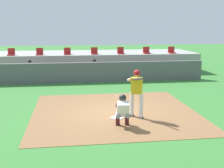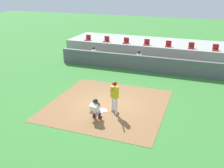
% 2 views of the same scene
% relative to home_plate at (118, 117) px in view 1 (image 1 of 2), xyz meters
% --- Properties ---
extents(ground_plane, '(80.00, 80.00, 0.00)m').
position_rel_home_plate_xyz_m(ground_plane, '(0.00, 0.80, -0.02)').
color(ground_plane, '#387A33').
extents(dirt_infield, '(6.40, 6.40, 0.01)m').
position_rel_home_plate_xyz_m(dirt_infield, '(0.00, 0.80, -0.02)').
color(dirt_infield, olive).
rests_on(dirt_infield, ground).
extents(home_plate, '(0.62, 0.62, 0.02)m').
position_rel_home_plate_xyz_m(home_plate, '(0.00, 0.00, 0.00)').
color(home_plate, white).
rests_on(home_plate, dirt_infield).
extents(batter_at_plate, '(0.57, 0.89, 1.80)m').
position_rel_home_plate_xyz_m(batter_at_plate, '(0.69, -0.02, 1.01)').
color(batter_at_plate, silver).
rests_on(batter_at_plate, ground).
extents(catcher_crouched, '(0.51, 2.05, 1.13)m').
position_rel_home_plate_xyz_m(catcher_crouched, '(0.01, -0.92, 0.58)').
color(catcher_crouched, gray).
rests_on(catcher_crouched, ground).
extents(dugout_wall, '(13.00, 0.30, 1.20)m').
position_rel_home_plate_xyz_m(dugout_wall, '(0.00, 7.30, 0.58)').
color(dugout_wall, '#59595E').
rests_on(dugout_wall, ground).
extents(dugout_bench, '(11.80, 0.44, 0.45)m').
position_rel_home_plate_xyz_m(dugout_bench, '(0.00, 8.30, 0.20)').
color(dugout_bench, olive).
rests_on(dugout_bench, ground).
extents(dugout_player_0, '(0.49, 0.70, 1.30)m').
position_rel_home_plate_xyz_m(dugout_player_0, '(-4.15, 8.14, 0.65)').
color(dugout_player_0, '#939399').
rests_on(dugout_player_0, ground).
extents(dugout_player_1, '(0.49, 0.70, 1.30)m').
position_rel_home_plate_xyz_m(dugout_player_1, '(-0.16, 8.14, 0.65)').
color(dugout_player_1, '#939399').
rests_on(dugout_player_1, ground).
extents(stands_platform, '(15.00, 4.40, 1.40)m').
position_rel_home_plate_xyz_m(stands_platform, '(0.00, 11.70, 0.68)').
color(stands_platform, '#9E9E99').
rests_on(stands_platform, ground).
extents(stadium_seat_0, '(0.46, 0.46, 0.48)m').
position_rel_home_plate_xyz_m(stadium_seat_0, '(-5.57, 10.18, 1.51)').
color(stadium_seat_0, '#A51E1E').
rests_on(stadium_seat_0, stands_platform).
extents(stadium_seat_1, '(0.46, 0.46, 0.48)m').
position_rel_home_plate_xyz_m(stadium_seat_1, '(-3.71, 10.18, 1.51)').
color(stadium_seat_1, '#A51E1E').
rests_on(stadium_seat_1, stands_platform).
extents(stadium_seat_2, '(0.46, 0.46, 0.48)m').
position_rel_home_plate_xyz_m(stadium_seat_2, '(-1.86, 10.18, 1.51)').
color(stadium_seat_2, '#A51E1E').
rests_on(stadium_seat_2, stands_platform).
extents(stadium_seat_3, '(0.46, 0.46, 0.48)m').
position_rel_home_plate_xyz_m(stadium_seat_3, '(0.00, 10.18, 1.51)').
color(stadium_seat_3, '#A51E1E').
rests_on(stadium_seat_3, stands_platform).
extents(stadium_seat_4, '(0.46, 0.46, 0.48)m').
position_rel_home_plate_xyz_m(stadium_seat_4, '(1.86, 10.18, 1.51)').
color(stadium_seat_4, '#A51E1E').
rests_on(stadium_seat_4, stands_platform).
extents(stadium_seat_5, '(0.46, 0.46, 0.48)m').
position_rel_home_plate_xyz_m(stadium_seat_5, '(3.71, 10.18, 1.51)').
color(stadium_seat_5, '#A51E1E').
rests_on(stadium_seat_5, stands_platform).
extents(stadium_seat_6, '(0.46, 0.46, 0.48)m').
position_rel_home_plate_xyz_m(stadium_seat_6, '(5.57, 10.18, 1.51)').
color(stadium_seat_6, '#A51E1E').
rests_on(stadium_seat_6, stands_platform).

